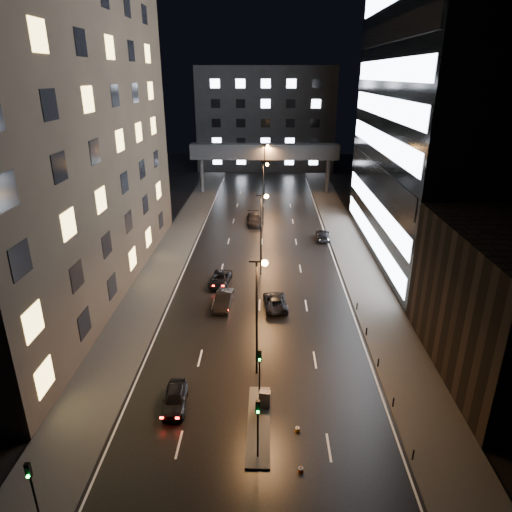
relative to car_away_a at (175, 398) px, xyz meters
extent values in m
plane|color=black|center=(5.94, 36.21, -0.71)|extent=(160.00, 160.00, 0.00)
cube|color=#383533|center=(-6.56, 31.21, -0.63)|extent=(5.00, 110.00, 0.15)
cube|color=#383533|center=(18.44, 31.21, -0.63)|extent=(5.00, 110.00, 0.15)
cube|color=#2D2319|center=(-16.56, 20.21, 19.29)|extent=(15.00, 48.00, 40.00)
cube|color=black|center=(25.94, 5.21, 5.29)|extent=(10.00, 18.00, 12.00)
cube|color=black|center=(30.94, 32.21, 21.79)|extent=(20.00, 36.00, 45.00)
cube|color=#333335|center=(5.94, 94.21, 11.79)|extent=(34.00, 14.00, 25.00)
cube|color=#333335|center=(5.94, 66.21, 7.79)|extent=(30.00, 3.00, 3.00)
cylinder|color=#333335|center=(-7.06, 66.21, 2.79)|extent=(0.80, 0.80, 7.00)
cylinder|color=#333335|center=(18.94, 66.21, 2.79)|extent=(0.80, 0.80, 7.00)
cube|color=#383533|center=(6.24, -1.79, -0.63)|extent=(1.60, 8.00, 0.15)
cylinder|color=black|center=(6.24, 0.71, 1.19)|extent=(0.12, 0.12, 3.50)
cube|color=black|center=(6.24, 0.71, 3.39)|extent=(0.28, 0.22, 0.90)
sphere|color=#0CFF33|center=(6.24, 0.57, 3.11)|extent=(0.18, 0.18, 0.18)
cylinder|color=black|center=(6.24, -4.79, 1.19)|extent=(0.12, 0.12, 3.50)
cube|color=black|center=(6.24, -4.79, 3.39)|extent=(0.28, 0.22, 0.90)
sphere|color=#0CFF33|center=(6.24, -4.93, 3.11)|extent=(0.18, 0.18, 0.18)
cylinder|color=black|center=(-5.56, -9.79, 1.04)|extent=(0.12, 0.12, 3.50)
cube|color=black|center=(-5.56, -9.79, 3.24)|extent=(0.28, 0.22, 0.90)
sphere|color=#0CFF33|center=(-5.56, -9.93, 2.96)|extent=(0.18, 0.18, 0.18)
cylinder|color=black|center=(16.14, -4.79, -0.26)|extent=(0.12, 0.12, 0.90)
cylinder|color=black|center=(16.14, 0.21, -0.26)|extent=(0.12, 0.12, 0.90)
cylinder|color=black|center=(16.14, 5.21, -0.26)|extent=(0.12, 0.12, 0.90)
cylinder|color=black|center=(16.14, 10.21, -0.26)|extent=(0.12, 0.12, 0.90)
cylinder|color=black|center=(16.14, 15.21, -0.26)|extent=(0.12, 0.12, 0.90)
cylinder|color=black|center=(5.94, 4.21, 4.29)|extent=(0.18, 0.18, 10.00)
cylinder|color=black|center=(5.94, 4.21, 9.29)|extent=(1.20, 0.12, 0.12)
sphere|color=#FF9E38|center=(6.54, 4.21, 9.19)|extent=(0.50, 0.50, 0.50)
cylinder|color=black|center=(5.94, 24.21, 4.29)|extent=(0.18, 0.18, 10.00)
cylinder|color=black|center=(5.94, 24.21, 9.29)|extent=(1.20, 0.12, 0.12)
sphere|color=#FF9E38|center=(6.54, 24.21, 9.19)|extent=(0.50, 0.50, 0.50)
cylinder|color=black|center=(5.94, 44.21, 4.29)|extent=(0.18, 0.18, 10.00)
cylinder|color=black|center=(5.94, 44.21, 9.29)|extent=(1.20, 0.12, 0.12)
sphere|color=#FF9E38|center=(6.54, 44.21, 9.19)|extent=(0.50, 0.50, 0.50)
cylinder|color=black|center=(5.94, 64.21, 4.29)|extent=(0.18, 0.18, 10.00)
cylinder|color=black|center=(5.94, 64.21, 9.29)|extent=(1.20, 0.12, 0.12)
sphere|color=#FF9E38|center=(6.54, 64.21, 9.19)|extent=(0.50, 0.50, 0.50)
imported|color=black|center=(0.00, 0.00, 0.00)|extent=(1.99, 4.27, 1.41)
imported|color=black|center=(2.15, 15.76, 0.07)|extent=(2.02, 4.85, 1.56)
imported|color=black|center=(1.18, 21.42, -0.05)|extent=(2.75, 4.94, 1.31)
imported|color=black|center=(4.44, 44.62, 0.11)|extent=(2.76, 5.82, 1.64)
imported|color=black|center=(7.61, 15.79, -0.02)|extent=(2.78, 5.17, 1.38)
imported|color=black|center=(14.94, 37.37, 0.00)|extent=(2.41, 5.04, 1.42)
cube|color=#4D4D4F|center=(6.64, -0.04, 0.10)|extent=(0.87, 0.58, 1.32)
cone|color=#F64B0C|center=(8.94, -5.84, -0.47)|extent=(0.46, 0.46, 0.46)
cone|color=orange|center=(8.94, -2.38, -0.46)|extent=(0.50, 0.50, 0.50)
camera|label=1|loc=(6.74, -27.27, 22.33)|focal=32.00mm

